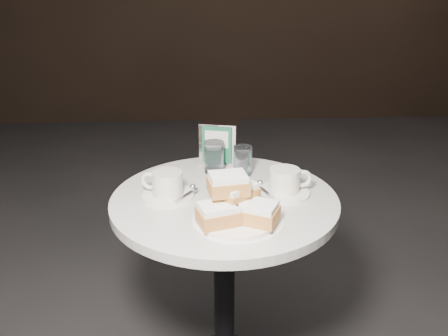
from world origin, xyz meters
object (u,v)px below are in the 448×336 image
beignet_plate (235,206)px  napkin_dispenser (220,142)px  water_glass_right (243,161)px  coffee_cup_left (167,186)px  coffee_cup_right (285,183)px  cafe_table (224,251)px  water_glass_left (214,157)px

beignet_plate → napkin_dispenser: size_ratio=1.50×
water_glass_right → napkin_dispenser: size_ratio=0.66×
beignet_plate → napkin_dispenser: (-0.02, 0.47, 0.03)m
coffee_cup_left → water_glass_right: 0.30m
coffee_cup_right → napkin_dispenser: napkin_dispenser is taller
cafe_table → water_glass_right: size_ratio=7.33×
coffee_cup_left → cafe_table: bearing=18.6°
coffee_cup_left → napkin_dispenser: 0.34m
water_glass_left → coffee_cup_right: bearing=-42.9°
coffee_cup_right → cafe_table: bearing=174.5°
beignet_plate → coffee_cup_left: bearing=138.2°
coffee_cup_right → napkin_dispenser: (-0.19, 0.29, 0.04)m
cafe_table → napkin_dispenser: size_ratio=4.81×
coffee_cup_right → beignet_plate: bearing=-140.3°
coffee_cup_right → water_glass_right: water_glass_right is taller
water_glass_right → coffee_cup_right: bearing=-55.5°
coffee_cup_left → water_glass_left: size_ratio=1.84×
cafe_table → water_glass_left: size_ratio=6.75×
water_glass_left → water_glass_right: water_glass_left is taller
water_glass_right → coffee_cup_left: bearing=-146.5°
coffee_cup_right → water_glass_right: (-0.11, 0.17, 0.01)m
water_glass_right → napkin_dispenser: napkin_dispenser is taller
coffee_cup_right → water_glass_left: size_ratio=1.62×
cafe_table → coffee_cup_right: bearing=0.8°
cafe_table → water_glass_right: bearing=66.4°
beignet_plate → coffee_cup_left: 0.26m
cafe_table → water_glass_left: bearing=96.8°
cafe_table → water_glass_left: (-0.02, 0.20, 0.25)m
napkin_dispenser → coffee_cup_left: bearing=-106.9°
beignet_plate → napkin_dispenser: bearing=92.2°
napkin_dispenser → cafe_table: bearing=-76.1°
cafe_table → coffee_cup_left: size_ratio=3.66×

